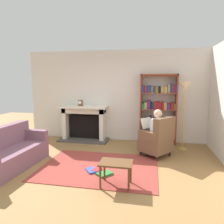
{
  "coord_description": "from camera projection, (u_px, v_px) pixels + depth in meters",
  "views": [
    {
      "loc": [
        1.08,
        -3.81,
        1.79
      ],
      "look_at": [
        0.1,
        1.2,
        1.05
      ],
      "focal_mm": 34.14,
      "sensor_mm": 36.0,
      "label": 1
    }
  ],
  "objects": [
    {
      "name": "scattered_books",
      "position": [
        98.0,
        172.0,
        4.18
      ],
      "size": [
        0.61,
        0.46,
        0.04
      ],
      "color": "red",
      "rests_on": "area_rug"
    },
    {
      "name": "area_rug",
      "position": [
        99.0,
        167.0,
        4.46
      ],
      "size": [
        2.4,
        1.8,
        0.01
      ],
      "primitive_type": "cube",
      "color": "brown",
      "rests_on": "ground"
    },
    {
      "name": "mantel_clock",
      "position": [
        80.0,
        103.0,
        6.34
      ],
      "size": [
        0.14,
        0.14,
        0.17
      ],
      "color": "brown",
      "rests_on": "fireplace"
    },
    {
      "name": "back_wall",
      "position": [
        117.0,
        96.0,
        6.45
      ],
      "size": [
        5.6,
        0.1,
        2.7
      ],
      "primitive_type": "cube",
      "color": "silver",
      "rests_on": "ground"
    },
    {
      "name": "sofa_floral",
      "position": [
        9.0,
        153.0,
        4.41
      ],
      "size": [
        0.79,
        1.73,
        0.85
      ],
      "rotation": [
        0.0,
        0.0,
        1.53
      ],
      "color": "#7B5365",
      "rests_on": "ground"
    },
    {
      "name": "seated_reader",
      "position": [
        154.0,
        130.0,
        5.11
      ],
      "size": [
        0.59,
        0.56,
        1.14
      ],
      "rotation": [
        0.0,
        0.0,
        4.06
      ],
      "color": "white",
      "rests_on": "ground"
    },
    {
      "name": "ground",
      "position": [
        95.0,
        174.0,
        4.17
      ],
      "size": [
        14.0,
        14.0,
        0.0
      ],
      "primitive_type": "plane",
      "color": "olive"
    },
    {
      "name": "bookshelf",
      "position": [
        158.0,
        111.0,
        6.06
      ],
      "size": [
        1.02,
        0.32,
        1.99
      ],
      "color": "brown",
      "rests_on": "ground"
    },
    {
      "name": "armchair_reading",
      "position": [
        158.0,
        139.0,
        5.05
      ],
      "size": [
        0.88,
        0.89,
        0.97
      ],
      "rotation": [
        0.0,
        0.0,
        4.06
      ],
      "color": "#331E14",
      "rests_on": "ground"
    },
    {
      "name": "side_table",
      "position": [
        116.0,
        166.0,
        3.62
      ],
      "size": [
        0.56,
        0.39,
        0.43
      ],
      "color": "brown",
      "rests_on": "ground"
    },
    {
      "name": "fireplace",
      "position": [
        85.0,
        122.0,
        6.5
      ],
      "size": [
        1.48,
        0.64,
        1.06
      ],
      "color": "#4C4742",
      "rests_on": "ground"
    },
    {
      "name": "floor_lamp",
      "position": [
        185.0,
        92.0,
        5.4
      ],
      "size": [
        0.32,
        0.32,
        1.78
      ],
      "color": "#B7933F",
      "rests_on": "ground"
    }
  ]
}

